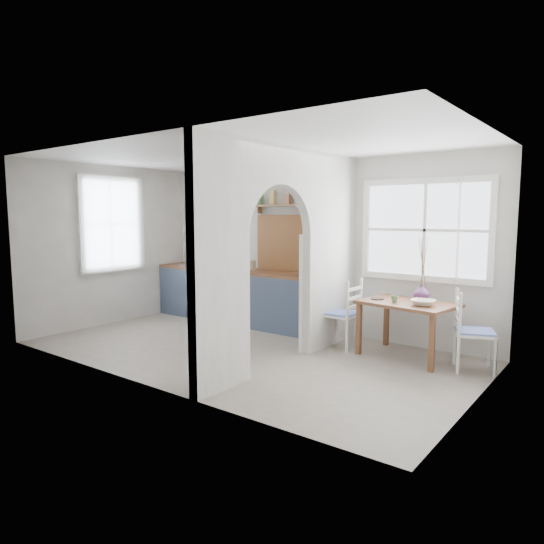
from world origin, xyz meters
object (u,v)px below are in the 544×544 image
Objects in this scene: chair_left at (341,313)px; dining_table at (407,330)px; chair_right at (475,331)px; kettle at (308,268)px; vase at (422,292)px.

dining_table is at bearing 94.36° from chair_left.
dining_table is 0.91m from chair_left.
kettle is (-2.43, 0.21, 0.55)m from chair_right.
chair_right is at bearing 0.64° from kettle.
chair_right reaches higher than vase.
dining_table is 0.52m from vase.
dining_table is at bearing 65.38° from chair_right.
vase is (0.99, 0.30, 0.34)m from chair_left.
chair_left is at bearing 69.44° from chair_right.
chair_left reaches higher than dining_table.
chair_right is 0.85m from vase.
chair_left is 1.02× the size of chair_right.
chair_left is 1.09m from vase.
chair_right reaches higher than dining_table.
dining_table is 1.22× the size of chair_right.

